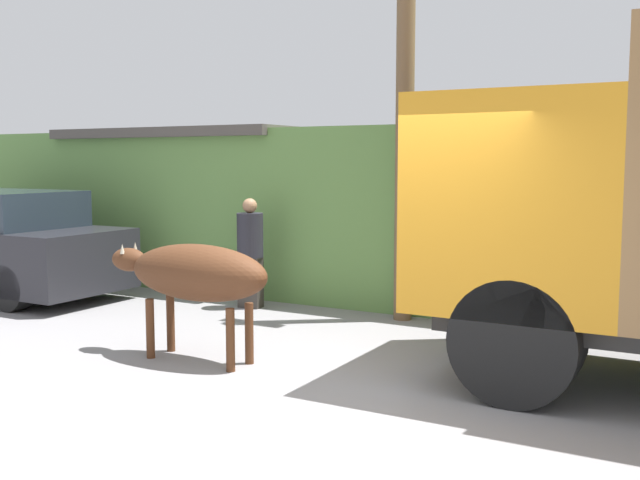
{
  "coord_description": "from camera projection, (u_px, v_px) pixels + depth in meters",
  "views": [
    {
      "loc": [
        2.72,
        -6.0,
        2.11
      ],
      "look_at": [
        -1.04,
        0.71,
        1.28
      ],
      "focal_mm": 42.0,
      "sensor_mm": 36.0,
      "label": 1
    }
  ],
  "objects": [
    {
      "name": "utility_pole",
      "position": [
        405.0,
        84.0,
        9.61
      ],
      "size": [
        0.9,
        0.24,
        5.93
      ],
      "color": "brown",
      "rests_on": "ground_plane"
    },
    {
      "name": "ground_plane",
      "position": [
        382.0,
        394.0,
        6.76
      ],
      "size": [
        60.0,
        60.0,
        0.0
      ],
      "primitive_type": "plane",
      "color": "gray"
    },
    {
      "name": "pedestrian_on_hill",
      "position": [
        250.0,
        249.0,
        10.66
      ],
      "size": [
        0.41,
        0.41,
        1.57
      ],
      "rotation": [
        0.0,
        0.0,
        3.25
      ],
      "color": "#38332D",
      "rests_on": "ground_plane"
    },
    {
      "name": "building_backdrop",
      "position": [
        201.0,
        204.0,
        13.2
      ],
      "size": [
        4.43,
        2.7,
        2.63
      ],
      "color": "#99ADB7",
      "rests_on": "ground_plane"
    },
    {
      "name": "hillside_embankment",
      "position": [
        539.0,
        212.0,
        11.77
      ],
      "size": [
        32.0,
        5.33,
        2.58
      ],
      "color": "#608C47",
      "rests_on": "ground_plane"
    },
    {
      "name": "brown_cow",
      "position": [
        195.0,
        274.0,
        7.81
      ],
      "size": [
        2.03,
        0.6,
        1.24
      ],
      "rotation": [
        0.0,
        0.0,
        0.23
      ],
      "color": "#512D19",
      "rests_on": "ground_plane"
    }
  ]
}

